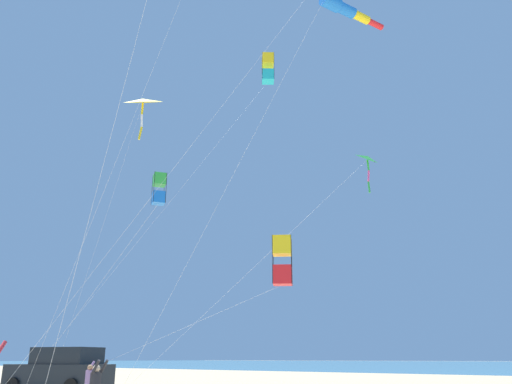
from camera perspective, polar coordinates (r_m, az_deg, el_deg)
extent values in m
cube|color=black|center=(24.37, -20.97, -18.35)|extent=(3.27, 4.68, 0.84)
cube|color=black|center=(24.14, -20.12, -16.64)|extent=(2.45, 2.99, 0.68)
cylinder|color=black|center=(26.04, -22.28, -19.04)|extent=(0.44, 0.69, 0.66)
cylinder|color=#232328|center=(13.95, -17.36, -19.52)|extent=(0.29, 0.29, 0.48)
sphere|color=beige|center=(13.94, -17.22, -18.15)|extent=(0.18, 0.18, 0.18)
cylinder|color=#232328|center=(13.91, -16.49, -18.08)|extent=(0.09, 0.30, 0.37)
cylinder|color=#232328|center=(13.77, -17.33, -18.02)|extent=(0.09, 0.30, 0.37)
cylinder|color=#8E6B9E|center=(18.58, -17.96, -18.97)|extent=(0.28, 0.28, 0.47)
sphere|color=#A37551|center=(18.57, -17.86, -17.99)|extent=(0.18, 0.18, 0.18)
cylinder|color=#8E6B9E|center=(18.73, -17.78, -17.89)|extent=(0.29, 0.10, 0.35)
cylinder|color=#8E6B9E|center=(18.55, -17.33, -17.94)|extent=(0.29, 0.10, 0.35)
cube|color=green|center=(23.40, -10.61, 1.34)|extent=(0.73, 0.73, 0.54)
cube|color=blue|center=(23.13, -10.73, -0.67)|extent=(0.73, 0.73, 0.54)
cylinder|color=black|center=(23.55, -10.14, 0.08)|extent=(0.02, 0.02, 1.39)
cylinder|color=black|center=(23.48, -11.42, 0.22)|extent=(0.02, 0.02, 1.39)
cylinder|color=black|center=(23.05, -9.90, 0.47)|extent=(0.02, 0.02, 1.39)
cylinder|color=black|center=(22.97, -11.22, 0.61)|extent=(0.02, 0.02, 1.39)
cylinder|color=white|center=(23.86, -17.88, -10.98)|extent=(2.46, 5.54, 7.87)
cylinder|color=white|center=(14.65, -12.01, 19.97)|extent=(1.00, 4.51, 20.61)
pyramid|color=green|center=(28.86, 12.26, 3.75)|extent=(1.51, 1.07, 0.64)
cylinder|color=black|center=(28.86, 12.20, 3.60)|extent=(0.21, 1.04, 0.71)
cylinder|color=green|center=(28.72, 12.28, 2.91)|extent=(0.12, 0.15, 0.63)
cylinder|color=#EF4C93|center=(28.51, 12.34, 1.73)|extent=(0.13, 0.18, 0.63)
cylinder|color=green|center=(28.32, 12.39, 0.53)|extent=(0.14, 0.16, 0.63)
cylinder|color=white|center=(25.71, 0.21, -7.91)|extent=(9.29, 7.81, 11.74)
cylinder|color=blue|center=(25.57, 8.26, 20.03)|extent=(1.09, 0.90, 0.70)
cylinder|color=blue|center=(26.00, 9.91, 19.22)|extent=(1.05, 0.79, 0.58)
cylinder|color=yellow|center=(26.45, 11.49, 18.42)|extent=(1.00, 0.67, 0.46)
cylinder|color=red|center=(26.93, 13.00, 17.64)|extent=(0.96, 0.56, 0.35)
cylinder|color=white|center=(20.91, -2.58, 1.83)|extent=(5.36, 5.97, 16.92)
cylinder|color=white|center=(22.69, -15.86, 1.65)|extent=(1.69, 7.14, 17.47)
pyramid|color=yellow|center=(32.93, -12.40, 9.88)|extent=(2.03, 2.14, 0.70)
cylinder|color=black|center=(32.92, -12.39, 9.69)|extent=(1.18, 0.94, 0.71)
cylinder|color=yellow|center=(32.66, -12.45, 8.95)|extent=(0.23, 0.24, 0.83)
cylinder|color=white|center=(32.29, -12.52, 7.68)|extent=(0.18, 0.13, 0.82)
cylinder|color=yellow|center=(31.96, -12.68, 6.36)|extent=(0.27, 0.23, 0.83)
cylinder|color=white|center=(28.96, -16.59, -3.63)|extent=(4.02, 0.09, 16.36)
cube|color=yellow|center=(38.75, 1.33, 14.35)|extent=(1.19, 1.19, 0.84)
cube|color=#1EB7C6|center=(38.05, 1.34, 12.64)|extent=(1.19, 1.19, 0.84)
cylinder|color=black|center=(38.78, 1.94, 13.17)|extent=(0.02, 0.02, 2.18)
cylinder|color=black|center=(38.74, 0.66, 13.19)|extent=(0.02, 0.02, 2.18)
cylinder|color=black|center=(38.06, 2.01, 13.82)|extent=(0.02, 0.02, 2.18)
cylinder|color=black|center=(38.02, 0.71, 13.84)|extent=(0.02, 0.02, 2.18)
cylinder|color=white|center=(29.74, -9.05, -0.56)|extent=(14.42, 2.11, 20.33)
cube|color=yellow|center=(21.22, 2.90, -5.96)|extent=(1.05, 1.05, 0.75)
cube|color=red|center=(21.00, 2.95, -9.19)|extent=(1.05, 1.05, 0.75)
cylinder|color=black|center=(21.46, 3.99, -7.72)|extent=(0.02, 0.02, 1.96)
cylinder|color=black|center=(21.49, 1.96, -7.77)|extent=(0.02, 0.02, 1.96)
cylinder|color=black|center=(20.72, 3.93, -7.36)|extent=(0.02, 0.02, 1.96)
cylinder|color=black|center=(20.75, 1.83, -7.41)|extent=(0.02, 0.02, 1.96)
cylinder|color=white|center=(22.91, -11.15, -15.85)|extent=(4.39, 10.34, 4.21)
cylinder|color=white|center=(21.57, -6.90, 5.46)|extent=(9.28, 9.36, 19.82)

